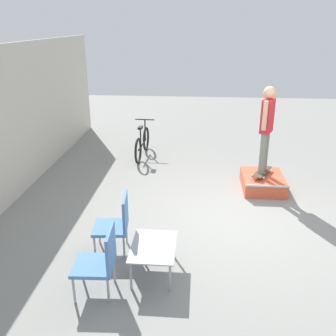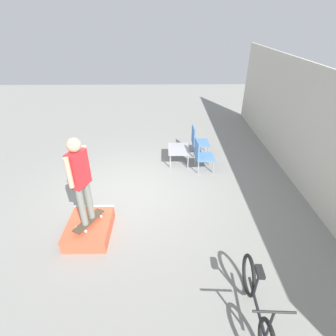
% 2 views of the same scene
% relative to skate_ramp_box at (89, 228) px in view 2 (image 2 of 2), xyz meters
% --- Properties ---
extents(ground_plane, '(24.00, 24.00, 0.00)m').
position_rel_skate_ramp_box_xyz_m(ground_plane, '(-1.42, 0.69, -0.15)').
color(ground_plane, gray).
extents(house_wall_back, '(12.00, 0.06, 3.00)m').
position_rel_skate_ramp_box_xyz_m(house_wall_back, '(-1.42, 5.10, 1.35)').
color(house_wall_back, beige).
rests_on(house_wall_back, ground_plane).
extents(skate_ramp_box, '(1.12, 0.87, 0.32)m').
position_rel_skate_ramp_box_xyz_m(skate_ramp_box, '(0.00, 0.00, 0.00)').
color(skate_ramp_box, '#DB5638').
rests_on(skate_ramp_box, ground_plane).
extents(skateboard_on_ramp, '(0.77, 0.52, 0.07)m').
position_rel_skate_ramp_box_xyz_m(skateboard_on_ramp, '(0.03, 0.03, 0.23)').
color(skateboard_on_ramp, '#473828').
rests_on(skateboard_on_ramp, skate_ramp_box).
extents(person_skater, '(0.53, 0.33, 1.80)m').
position_rel_skate_ramp_box_xyz_m(person_skater, '(0.03, 0.03, 1.31)').
color(person_skater, gray).
rests_on(person_skater, skateboard_on_ramp).
extents(coffee_table, '(0.87, 0.63, 0.44)m').
position_rel_skate_ramp_box_xyz_m(coffee_table, '(-3.09, 2.00, 0.24)').
color(coffee_table, '#9E9EA3').
rests_on(coffee_table, ground_plane).
extents(patio_chair_left, '(0.55, 0.55, 0.94)m').
position_rel_skate_ramp_box_xyz_m(patio_chair_left, '(-3.57, 2.63, 0.37)').
color(patio_chair_left, '#99999E').
rests_on(patio_chair_left, ground_plane).
extents(patio_chair_right, '(0.57, 0.57, 0.94)m').
position_rel_skate_ramp_box_xyz_m(patio_chair_right, '(-2.59, 2.63, 0.37)').
color(patio_chair_right, '#99999E').
rests_on(patio_chair_right, ground_plane).
extents(bicycle, '(1.72, 0.52, 0.92)m').
position_rel_skate_ramp_box_xyz_m(bicycle, '(1.84, 2.89, 0.21)').
color(bicycle, black).
rests_on(bicycle, ground_plane).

